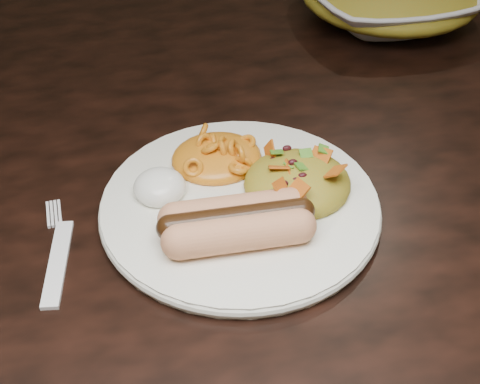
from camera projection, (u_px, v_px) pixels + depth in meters
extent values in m
cube|color=black|center=(130.00, 178.00, 0.69)|extent=(1.60, 0.90, 0.04)
cylinder|color=black|center=(480.00, 150.00, 1.35)|extent=(0.07, 0.07, 0.71)
cylinder|color=white|center=(240.00, 206.00, 0.62)|extent=(0.29, 0.29, 0.01)
cylinder|color=#D58454|center=(241.00, 235.00, 0.56)|extent=(0.10, 0.04, 0.03)
cylinder|color=#D58454|center=(232.00, 210.00, 0.58)|extent=(0.10, 0.04, 0.03)
cylinder|color=#4B280F|center=(237.00, 219.00, 0.57)|extent=(0.12, 0.03, 0.02)
ellipsoid|color=orange|center=(216.00, 147.00, 0.65)|extent=(0.10, 0.09, 0.03)
ellipsoid|color=white|center=(159.00, 181.00, 0.61)|extent=(0.05, 0.05, 0.03)
ellipsoid|color=#B96908|center=(298.00, 178.00, 0.62)|extent=(0.10, 0.10, 0.04)
cube|color=white|center=(58.00, 263.00, 0.57)|extent=(0.04, 0.13, 0.00)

